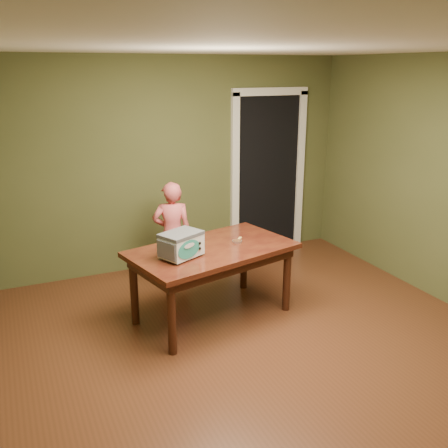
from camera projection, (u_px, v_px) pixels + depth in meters
name	position (u px, v px, depth m)	size (l,w,h in m)	color
floor	(273.00, 357.00, 4.41)	(5.00, 5.00, 0.00)	#512917
room_shell	(279.00, 167.00, 3.90)	(4.52, 5.02, 2.61)	#4D522C
doorway	(257.00, 171.00, 7.02)	(1.10, 0.66, 2.25)	black
dining_table	(212.00, 257.00, 4.94)	(1.76, 1.24, 0.75)	#330F0B
toy_oven	(181.00, 244.00, 4.63)	(0.46, 0.40, 0.24)	#4C4F54
baking_pan	(237.00, 241.00, 5.06)	(0.10, 0.10, 0.02)	silver
spatula	(238.00, 240.00, 5.13)	(0.18, 0.03, 0.01)	#D4B55C
child	(172.00, 234.00, 5.74)	(0.45, 0.29, 1.23)	#DF5C5F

